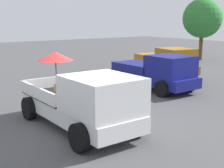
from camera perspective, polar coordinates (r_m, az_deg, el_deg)
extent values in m
plane|color=#4C4C4F|center=(10.55, -6.13, -7.73)|extent=(80.00, 80.00, 0.00)
cylinder|color=black|center=(9.61, 4.28, -7.14)|extent=(0.80, 0.28, 0.80)
cylinder|color=black|center=(8.53, -5.90, -9.66)|extent=(0.80, 0.28, 0.80)
cylinder|color=black|center=(12.36, -6.37, -2.89)|extent=(0.80, 0.28, 0.80)
cylinder|color=black|center=(11.54, -14.83, -4.28)|extent=(0.80, 0.28, 0.80)
cube|color=white|center=(10.38, -6.20, -4.76)|extent=(5.01, 1.83, 0.50)
cube|color=white|center=(9.03, -1.81, -2.01)|extent=(2.11, 1.87, 1.08)
cube|color=#4C606B|center=(8.20, 2.16, -1.98)|extent=(0.07, 1.72, 0.64)
cube|color=black|center=(11.28, -9.19, -2.03)|extent=(2.81, 1.86, 0.06)
cube|color=white|center=(11.67, -5.22, -0.31)|extent=(2.80, 0.12, 0.40)
cube|color=white|center=(10.86, -13.54, -1.51)|extent=(2.80, 0.12, 0.40)
cube|color=white|center=(12.42, -12.09, 0.21)|extent=(0.11, 1.84, 0.40)
ellipsoid|color=olive|center=(10.82, -9.52, -1.05)|extent=(0.68, 0.32, 0.52)
sphere|color=olive|center=(10.49, -8.83, 0.36)|extent=(0.28, 0.28, 0.28)
cone|color=olive|center=(10.50, -8.47, 1.16)|extent=(0.09, 0.09, 0.12)
cone|color=olive|center=(10.43, -9.24, 1.06)|extent=(0.09, 0.09, 0.12)
cylinder|color=black|center=(10.85, -10.09, 1.06)|extent=(0.03, 0.03, 1.30)
cone|color=red|center=(10.74, -10.23, 4.99)|extent=(1.19, 1.19, 0.28)
cylinder|color=black|center=(15.86, 13.87, 0.02)|extent=(0.76, 0.27, 0.76)
cylinder|color=black|center=(14.48, 9.04, -0.88)|extent=(0.76, 0.27, 0.76)
cylinder|color=black|center=(18.03, 6.07, 1.68)|extent=(0.76, 0.27, 0.76)
cylinder|color=black|center=(16.83, 1.28, 1.02)|extent=(0.76, 0.27, 0.76)
cube|color=navy|center=(16.21, 7.41, 1.13)|extent=(4.81, 1.84, 0.50)
cube|color=navy|center=(15.26, 10.60, 3.22)|extent=(1.91, 1.81, 1.00)
cube|color=navy|center=(16.87, 5.10, 3.14)|extent=(2.71, 1.82, 0.40)
cylinder|color=black|center=(19.54, 14.39, 2.15)|extent=(0.80, 0.41, 0.76)
cylinder|color=black|center=(18.41, 9.79, 1.78)|extent=(0.80, 0.41, 0.76)
cylinder|color=black|center=(22.08, 9.16, 3.44)|extent=(0.80, 0.41, 0.76)
cylinder|color=black|center=(21.09, 4.86, 3.16)|extent=(0.80, 0.41, 0.76)
cube|color=#B27219|center=(20.22, 9.46, 3.16)|extent=(5.07, 2.76, 0.50)
cube|color=#B27219|center=(19.15, 11.55, 4.87)|extent=(2.23, 2.15, 1.00)
cube|color=#B27219|center=(20.98, 7.96, 4.75)|extent=(3.01, 2.32, 0.40)
cylinder|color=brown|center=(28.44, 15.83, 6.64)|extent=(0.32, 0.32, 2.41)
sphere|color=#2D7A33|center=(28.35, 16.10, 11.41)|extent=(3.34, 3.34, 3.34)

